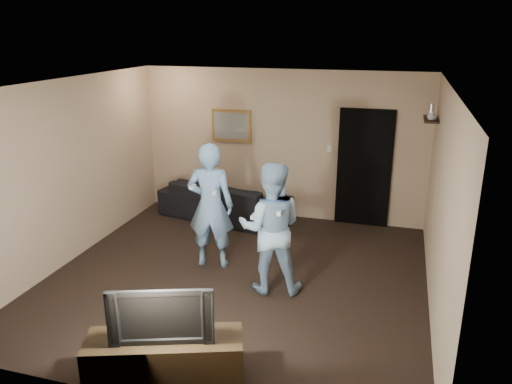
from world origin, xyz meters
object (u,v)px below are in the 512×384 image
(sofa, at_px, (224,200))
(tv_console, at_px, (165,362))
(television, at_px, (162,312))
(wii_player_left, at_px, (211,206))
(wii_player_right, at_px, (271,228))

(sofa, bearing_deg, tv_console, 113.88)
(sofa, distance_m, tv_console, 4.41)
(television, distance_m, wii_player_left, 2.57)
(tv_console, bearing_deg, wii_player_right, 57.41)
(sofa, xyz_separation_m, tv_console, (0.95, -4.31, -0.09))
(television, distance_m, wii_player_right, 2.12)
(television, bearing_deg, sofa, 83.08)
(television, relative_size, wii_player_left, 0.53)
(wii_player_left, bearing_deg, sofa, 104.07)
(sofa, height_order, television, television)
(television, xyz_separation_m, wii_player_right, (0.48, 2.06, 0.07))
(wii_player_left, bearing_deg, tv_console, -78.71)
(tv_console, xyz_separation_m, wii_player_left, (-0.50, 2.52, 0.64))
(sofa, distance_m, television, 4.44)
(television, bearing_deg, tv_console, 0.00)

